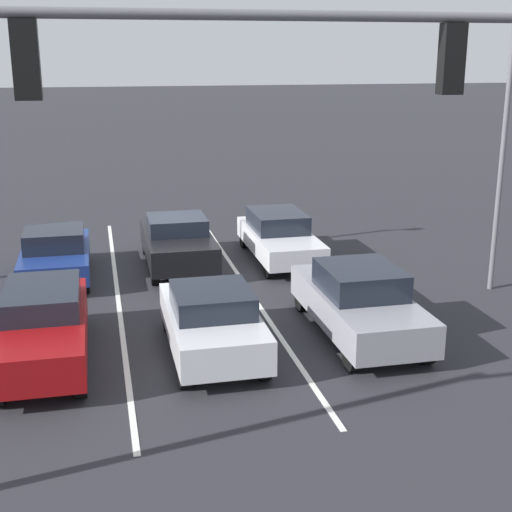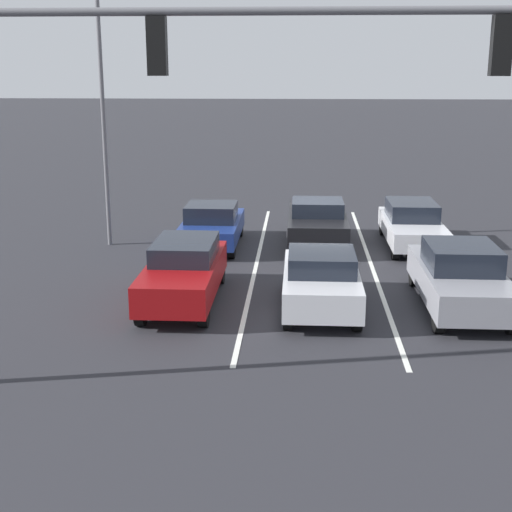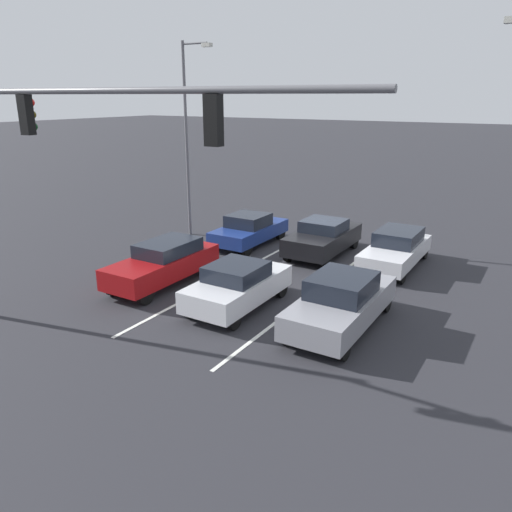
% 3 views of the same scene
% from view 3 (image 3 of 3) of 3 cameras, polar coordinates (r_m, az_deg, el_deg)
% --- Properties ---
extents(ground_plane, '(240.00, 240.00, 0.00)m').
position_cam_3_polar(ground_plane, '(21.84, 6.99, 0.09)').
color(ground_plane, '#28282D').
extents(lane_stripe_left_divider, '(0.12, 16.18, 0.01)m').
position_cam_3_polar(lane_stripe_left_divider, '(19.37, 9.14, -2.33)').
color(lane_stripe_left_divider, silver).
rests_on(lane_stripe_left_divider, ground_plane).
extents(lane_stripe_center_divider, '(0.12, 16.18, 0.01)m').
position_cam_3_polar(lane_stripe_center_divider, '(20.84, 0.21, -0.63)').
color(lane_stripe_center_divider, silver).
rests_on(lane_stripe_center_divider, ground_plane).
extents(car_silver_midlane_front, '(1.84, 4.06, 1.49)m').
position_cam_3_polar(car_silver_midlane_front, '(16.20, -2.10, -3.34)').
color(car_silver_midlane_front, silver).
rests_on(car_silver_midlane_front, ground_plane).
extents(car_gray_leftlane_front, '(1.89, 4.73, 1.63)m').
position_cam_3_polar(car_gray_leftlane_front, '(15.00, 9.72, -5.19)').
color(car_gray_leftlane_front, gray).
rests_on(car_gray_leftlane_front, ground_plane).
extents(car_maroon_rightlane_front, '(1.73, 4.65, 1.56)m').
position_cam_3_polar(car_maroon_rightlane_front, '(18.49, -10.48, -0.72)').
color(car_maroon_rightlane_front, maroon).
rests_on(car_maroon_rightlane_front, ground_plane).
extents(car_black_midlane_second, '(1.93, 4.34, 1.54)m').
position_cam_3_polar(car_black_midlane_second, '(21.77, 7.67, 2.14)').
color(car_black_midlane_second, black).
rests_on(car_black_midlane_second, ground_plane).
extents(car_navy_rightlane_second, '(1.86, 4.20, 1.46)m').
position_cam_3_polar(car_navy_rightlane_second, '(23.03, -0.79, 3.06)').
color(car_navy_rightlane_second, navy).
rests_on(car_navy_rightlane_second, ground_plane).
extents(car_white_leftlane_second, '(1.77, 4.57, 1.49)m').
position_cam_3_polar(car_white_leftlane_second, '(20.82, 15.72, 0.84)').
color(car_white_leftlane_second, silver).
rests_on(car_white_leftlane_second, ground_plane).
extents(traffic_signal_gantry, '(12.90, 0.37, 7.04)m').
position_cam_3_polar(traffic_signal_gantry, '(13.72, -23.97, 10.94)').
color(traffic_signal_gantry, slate).
rests_on(traffic_signal_gantry, ground_plane).
extents(street_lamp_right_shoulder, '(1.64, 0.24, 8.97)m').
position_cam_3_polar(street_lamp_right_shoulder, '(24.31, -7.71, 14.05)').
color(street_lamp_right_shoulder, slate).
rests_on(street_lamp_right_shoulder, ground_plane).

